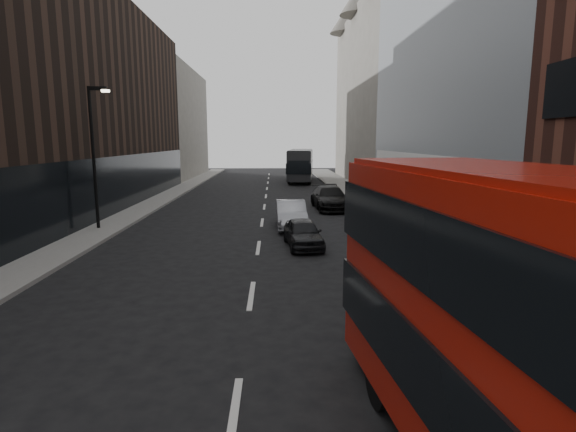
{
  "coord_description": "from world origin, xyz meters",
  "views": [
    {
      "loc": [
        0.7,
        -4.79,
        4.56
      ],
      "look_at": [
        1.07,
        7.38,
        2.5
      ],
      "focal_mm": 28.0,
      "sensor_mm": 36.0,
      "label": 1
    }
  ],
  "objects": [
    {
      "name": "building_modern_block",
      "position": [
        11.47,
        21.0,
        9.9
      ],
      "size": [
        5.03,
        22.0,
        20.0
      ],
      "color": "#A1A7AB",
      "rests_on": "ground"
    },
    {
      "name": "building_left_mid",
      "position": [
        -11.5,
        30.0,
        7.0
      ],
      "size": [
        5.0,
        24.0,
        14.0
      ],
      "primitive_type": "cube",
      "color": "black",
      "rests_on": "ground"
    },
    {
      "name": "sidewalk_right",
      "position": [
        7.5,
        25.0,
        0.07
      ],
      "size": [
        3.0,
        80.0,
        0.15
      ],
      "primitive_type": "cube",
      "color": "slate",
      "rests_on": "ground"
    },
    {
      "name": "building_left_far",
      "position": [
        -11.5,
        52.0,
        6.5
      ],
      "size": [
        5.0,
        20.0,
        13.0
      ],
      "primitive_type": "cube",
      "color": "slate",
      "rests_on": "ground"
    },
    {
      "name": "building_victorian",
      "position": [
        11.38,
        44.0,
        9.66
      ],
      "size": [
        6.5,
        24.0,
        21.0
      ],
      "color": "slate",
      "rests_on": "ground"
    },
    {
      "name": "car_c",
      "position": [
        4.42,
        24.85,
        0.76
      ],
      "size": [
        2.42,
        5.34,
        1.52
      ],
      "primitive_type": "imported",
      "rotation": [
        0.0,
        0.0,
        0.06
      ],
      "color": "black",
      "rests_on": "ground"
    },
    {
      "name": "street_lamp",
      "position": [
        -8.22,
        18.0,
        4.18
      ],
      "size": [
        1.06,
        0.22,
        7.0
      ],
      "color": "black",
      "rests_on": "sidewalk_left"
    },
    {
      "name": "sidewalk_left",
      "position": [
        -8.0,
        25.0,
        0.07
      ],
      "size": [
        2.0,
        80.0,
        0.15
      ],
      "primitive_type": "cube",
      "color": "slate",
      "rests_on": "ground"
    },
    {
      "name": "car_b",
      "position": [
        1.57,
        18.49,
        0.71
      ],
      "size": [
        1.6,
        4.34,
        1.42
      ],
      "primitive_type": "imported",
      "rotation": [
        0.0,
        0.0,
        0.02
      ],
      "color": "#9B9DA4",
      "rests_on": "ground"
    },
    {
      "name": "car_a",
      "position": [
        1.93,
        14.14,
        0.61
      ],
      "size": [
        1.79,
        3.7,
        1.22
      ],
      "primitive_type": "imported",
      "rotation": [
        0.0,
        0.0,
        0.1
      ],
      "color": "black",
      "rests_on": "ground"
    },
    {
      "name": "grey_bus",
      "position": [
        3.68,
        45.62,
        1.89
      ],
      "size": [
        3.63,
        11.08,
        3.52
      ],
      "rotation": [
        0.0,
        0.0,
        -0.1
      ],
      "color": "black",
      "rests_on": "ground"
    }
  ]
}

